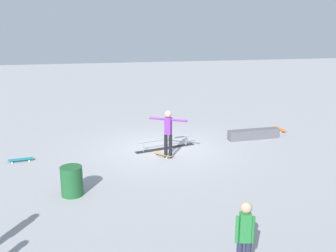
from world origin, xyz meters
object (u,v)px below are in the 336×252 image
(loose_skateboard_orange, at_px, (280,129))
(bystander_green_shirt, at_px, (245,236))
(grind_rail, at_px, (165,144))
(trash_bin, at_px, (72,181))
(skateboard_main, at_px, (163,154))
(skate_ledge, at_px, (253,134))
(loose_skateboard_teal, at_px, (21,159))
(skater_main, at_px, (168,131))

(loose_skateboard_orange, bearing_deg, bystander_green_shirt, -34.58)
(grind_rail, distance_m, trash_bin, 4.75)
(skateboard_main, bearing_deg, trash_bin, 92.54)
(skate_ledge, bearing_deg, skateboard_main, 18.68)
(loose_skateboard_teal, bearing_deg, skater_main, -14.82)
(skate_ledge, xyz_separation_m, bystander_green_shirt, (3.73, 8.27, 0.68))
(grind_rail, height_order, skateboard_main, grind_rail)
(grind_rail, bearing_deg, bystander_green_shirt, 74.14)
(trash_bin, bearing_deg, loose_skateboard_teal, -59.02)
(bystander_green_shirt, bearing_deg, loose_skateboard_orange, 72.79)
(skate_ledge, bearing_deg, bystander_green_shirt, 65.70)
(skater_main, xyz_separation_m, skateboard_main, (0.15, -0.18, -0.90))
(grind_rail, bearing_deg, skater_main, 68.83)
(skate_ledge, distance_m, loose_skateboard_teal, 8.84)
(loose_skateboard_teal, bearing_deg, skate_ledge, -2.02)
(bystander_green_shirt, height_order, loose_skateboard_orange, bystander_green_shirt)
(skateboard_main, xyz_separation_m, loose_skateboard_orange, (-5.56, -2.23, 0.00))
(skate_ledge, height_order, skater_main, skater_main)
(grind_rail, distance_m, bystander_green_shirt, 7.80)
(skateboard_main, bearing_deg, loose_skateboard_teal, 46.64)
(skater_main, relative_size, bystander_green_shirt, 1.08)
(skateboard_main, relative_size, loose_skateboard_orange, 0.92)
(skateboard_main, xyz_separation_m, bystander_green_shirt, (-0.22, 6.93, 0.80))
(grind_rail, relative_size, skater_main, 1.40)
(loose_skateboard_orange, bearing_deg, skater_main, -70.32)
(skater_main, distance_m, loose_skateboard_orange, 5.99)
(skater_main, bearing_deg, skate_ledge, 52.35)
(skate_ledge, relative_size, skater_main, 1.27)
(bystander_green_shirt, distance_m, loose_skateboard_teal, 8.95)
(trash_bin, bearing_deg, grind_rail, -133.38)
(grind_rail, xyz_separation_m, trash_bin, (3.26, 3.45, 0.24))
(grind_rail, height_order, skate_ledge, same)
(trash_bin, bearing_deg, skate_ledge, -150.41)
(grind_rail, xyz_separation_m, loose_skateboard_teal, (5.08, 0.42, -0.09))
(grind_rail, bearing_deg, skate_ledge, 172.10)
(skateboard_main, bearing_deg, skate_ledge, -109.79)
(skate_ledge, height_order, loose_skateboard_orange, skate_ledge)
(loose_skateboard_teal, bearing_deg, bystander_green_shirt, -63.48)
(skater_main, bearing_deg, grind_rail, 115.10)
(grind_rail, bearing_deg, trash_bin, 30.95)
(loose_skateboard_teal, xyz_separation_m, trash_bin, (-1.82, 3.03, 0.34))
(trash_bin, bearing_deg, bystander_green_shirt, 126.89)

